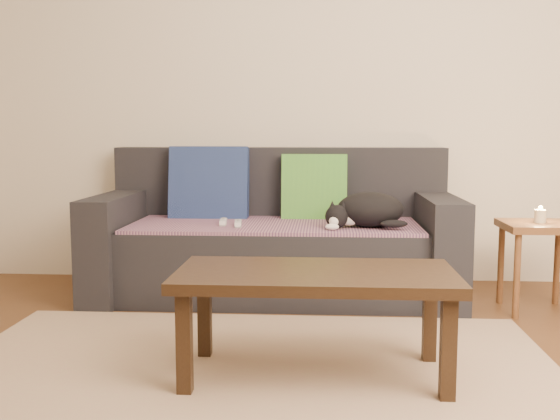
% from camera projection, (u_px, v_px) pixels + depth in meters
% --- Properties ---
extents(ground, '(4.50, 4.50, 0.00)m').
position_uv_depth(ground, '(245.00, 397.00, 2.40)').
color(ground, brown).
rests_on(ground, ground).
extents(back_wall, '(4.50, 0.04, 2.60)m').
position_uv_depth(back_wall, '(281.00, 80.00, 4.23)').
color(back_wall, beige).
rests_on(back_wall, ground).
extents(sofa, '(2.10, 0.94, 0.87)m').
position_uv_depth(sofa, '(276.00, 243.00, 3.92)').
color(sofa, '#232328').
rests_on(sofa, ground).
extents(throw_blanket, '(1.66, 0.74, 0.02)m').
position_uv_depth(throw_blanket, '(275.00, 225.00, 3.81)').
color(throw_blanket, '#472B50').
rests_on(throw_blanket, sofa).
extents(cushion_navy, '(0.49, 0.20, 0.50)m').
position_uv_depth(cushion_navy, '(209.00, 187.00, 4.07)').
color(cushion_navy, '#101E47').
rests_on(cushion_navy, throw_blanket).
extents(cushion_green, '(0.40, 0.14, 0.41)m').
position_uv_depth(cushion_green, '(314.00, 187.00, 4.03)').
color(cushion_green, '#0B4A38').
rests_on(cushion_green, throw_blanket).
extents(cat, '(0.47, 0.35, 0.20)m').
position_uv_depth(cat, '(367.00, 210.00, 3.64)').
color(cat, black).
rests_on(cat, throw_blanket).
extents(wii_remote_a, '(0.05, 0.15, 0.03)m').
position_uv_depth(wii_remote_a, '(238.00, 224.00, 3.68)').
color(wii_remote_a, white).
rests_on(wii_remote_a, throw_blanket).
extents(wii_remote_b, '(0.05, 0.15, 0.03)m').
position_uv_depth(wii_remote_b, '(223.00, 222.00, 3.75)').
color(wii_remote_b, white).
rests_on(wii_remote_b, throw_blanket).
extents(side_table, '(0.39, 0.39, 0.48)m').
position_uv_depth(side_table, '(539.00, 238.00, 3.52)').
color(side_table, brown).
rests_on(side_table, ground).
extents(candle, '(0.06, 0.06, 0.09)m').
position_uv_depth(candle, '(540.00, 216.00, 3.50)').
color(candle, beige).
rests_on(candle, side_table).
extents(rug, '(2.50, 1.80, 0.01)m').
position_uv_depth(rug, '(249.00, 380.00, 2.54)').
color(rug, tan).
rests_on(rug, ground).
extents(coffee_table, '(1.08, 0.54, 0.43)m').
position_uv_depth(coffee_table, '(316.00, 284.00, 2.54)').
color(coffee_table, black).
rests_on(coffee_table, rug).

